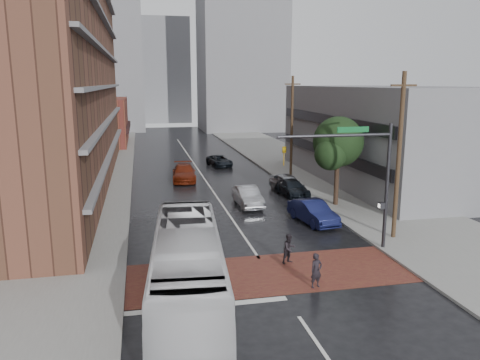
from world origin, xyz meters
TOP-DOWN VIEW (x-y plane):
  - ground at (0.00, 0.00)m, footprint 160.00×160.00m
  - crosswalk at (0.00, 0.50)m, footprint 14.00×5.00m
  - sidewalk_west at (-11.50, 25.00)m, footprint 9.00×90.00m
  - sidewalk_east at (11.50, 25.00)m, footprint 9.00×90.00m
  - apartment_block at (-14.00, 24.00)m, footprint 10.00×44.00m
  - storefront_west at (-12.00, 54.00)m, footprint 8.00×16.00m
  - building_east at (16.50, 20.00)m, footprint 11.00×26.00m
  - distant_tower_west at (-14.00, 78.00)m, footprint 18.00×16.00m
  - distant_tower_east at (14.00, 72.00)m, footprint 16.00×14.00m
  - distant_tower_center at (0.00, 95.00)m, footprint 12.00×10.00m
  - street_tree at (8.52, 12.03)m, footprint 4.20×4.10m
  - signal_mast at (5.85, 2.50)m, footprint 6.50×0.30m
  - utility_pole_near at (8.80, 4.00)m, footprint 1.60×0.26m
  - utility_pole_far at (8.80, 24.00)m, footprint 1.60×0.26m
  - transit_bus at (-4.29, -1.91)m, footprint 3.87×12.21m
  - pedestrian_a at (1.69, -1.50)m, footprint 0.69×0.54m
  - pedestrian_b at (1.40, 1.62)m, footprint 0.96×0.86m
  - car_travel_a at (-2.62, 7.25)m, footprint 2.11×4.73m
  - car_travel_b at (1.87, 13.43)m, footprint 1.70×4.62m
  - car_travel_c at (-2.03, 24.07)m, footprint 2.56×5.53m
  - suv_travel at (2.66, 31.21)m, footprint 2.77×4.74m
  - car_parked_near at (5.20, 8.20)m, footprint 2.36×4.87m
  - car_parked_mid at (6.30, 16.00)m, footprint 2.21×4.69m
  - car_parked_far at (6.29, 17.24)m, footprint 2.48×4.84m

SIDE VIEW (x-z plane):
  - ground at x=0.00m, z-range 0.00..0.00m
  - crosswalk at x=0.00m, z-range 0.00..0.02m
  - sidewalk_west at x=-11.50m, z-range 0.00..0.15m
  - sidewalk_east at x=11.50m, z-range 0.00..0.15m
  - suv_travel at x=2.66m, z-range 0.00..1.24m
  - car_parked_mid at x=6.30m, z-range 0.00..1.32m
  - car_travel_b at x=1.87m, z-range 0.00..1.51m
  - car_parked_near at x=5.20m, z-range 0.00..1.54m
  - car_travel_c at x=-2.03m, z-range 0.00..1.56m
  - car_parked_far at x=6.29m, z-range 0.00..1.58m
  - car_travel_a at x=-2.62m, z-range 0.00..1.58m
  - pedestrian_b at x=1.40m, z-range 0.00..1.61m
  - pedestrian_a at x=1.69m, z-range 0.00..1.66m
  - transit_bus at x=-4.29m, z-range 0.00..3.34m
  - storefront_west at x=-12.00m, z-range 0.00..7.00m
  - building_east at x=16.50m, z-range 0.00..9.00m
  - signal_mast at x=5.85m, z-range 1.13..8.33m
  - street_tree at x=8.52m, z-range 1.28..8.18m
  - utility_pole_near at x=8.80m, z-range 0.14..10.14m
  - utility_pole_far at x=8.80m, z-range 0.14..10.14m
  - distant_tower_center at x=0.00m, z-range 0.00..24.00m
  - apartment_block at x=-14.00m, z-range 0.00..28.00m
  - distant_tower_west at x=-14.00m, z-range 0.00..32.00m
  - distant_tower_east at x=14.00m, z-range 0.00..36.00m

